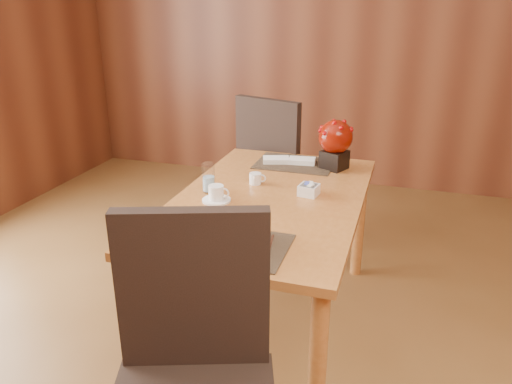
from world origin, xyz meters
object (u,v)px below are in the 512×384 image
(coffee_cup, at_px, (216,194))
(near_chair, at_px, (193,369))
(soup_setting, at_px, (225,231))
(water_glass, at_px, (209,178))
(sugar_caddy, at_px, (309,190))
(bread_plate, at_px, (149,232))
(creamer_jug, at_px, (255,179))
(far_chair, at_px, (278,164))
(berry_decor, at_px, (335,141))
(dining_table, at_px, (269,215))

(coffee_cup, xyz_separation_m, near_chair, (0.30, -0.97, -0.17))
(soup_setting, height_order, water_glass, water_glass)
(sugar_caddy, xyz_separation_m, bread_plate, (-0.55, -0.63, -0.02))
(bread_plate, distance_m, near_chair, 0.72)
(soup_setting, relative_size, water_glass, 1.94)
(soup_setting, distance_m, coffee_cup, 0.45)
(water_glass, distance_m, near_chair, 1.16)
(creamer_jug, bearing_deg, far_chair, 85.27)
(berry_decor, bearing_deg, creamer_jug, -133.49)
(soup_setting, height_order, berry_decor, berry_decor)
(coffee_cup, distance_m, near_chair, 1.03)
(dining_table, distance_m, coffee_cup, 0.30)
(coffee_cup, bearing_deg, water_glass, 127.72)
(creamer_jug, distance_m, berry_decor, 0.54)
(water_glass, bearing_deg, bread_plate, -96.16)
(soup_setting, relative_size, berry_decor, 1.02)
(coffee_cup, bearing_deg, bread_plate, -108.39)
(water_glass, xyz_separation_m, berry_decor, (0.55, 0.56, 0.09))
(far_chair, bearing_deg, berry_decor, 154.65)
(near_chair, bearing_deg, bread_plate, 109.31)
(sugar_caddy, height_order, berry_decor, berry_decor)
(coffee_cup, relative_size, far_chair, 0.13)
(coffee_cup, xyz_separation_m, sugar_caddy, (0.41, 0.21, -0.01))
(far_chair, bearing_deg, dining_table, 120.76)
(water_glass, height_order, far_chair, far_chair)
(sugar_caddy, bearing_deg, bread_plate, -131.26)
(sugar_caddy, bearing_deg, coffee_cup, -152.94)
(creamer_jug, bearing_deg, bread_plate, -120.55)
(soup_setting, height_order, near_chair, near_chair)
(soup_setting, distance_m, water_glass, 0.58)
(coffee_cup, xyz_separation_m, water_glass, (-0.08, 0.11, 0.04))
(creamer_jug, bearing_deg, soup_setting, -93.62)
(creamer_jug, xyz_separation_m, bread_plate, (-0.25, -0.70, -0.02))
(sugar_caddy, height_order, bread_plate, sugar_caddy)
(bread_plate, xyz_separation_m, far_chair, (0.16, 1.50, -0.15))
(bread_plate, relative_size, near_chair, 0.14)
(sugar_caddy, height_order, near_chair, near_chair)
(water_glass, distance_m, bread_plate, 0.53)
(dining_table, bearing_deg, water_glass, -176.02)
(creamer_jug, relative_size, sugar_caddy, 0.90)
(sugar_caddy, bearing_deg, creamer_jug, 166.21)
(dining_table, xyz_separation_m, near_chair, (0.07, -1.10, -0.04))
(creamer_jug, relative_size, near_chair, 0.08)
(water_glass, relative_size, near_chair, 0.14)
(water_glass, bearing_deg, far_chair, 84.17)
(berry_decor, distance_m, far_chair, 0.69)
(berry_decor, bearing_deg, sugar_caddy, -96.81)
(sugar_caddy, xyz_separation_m, berry_decor, (0.05, 0.45, 0.13))
(sugar_caddy, distance_m, near_chair, 1.20)
(coffee_cup, distance_m, far_chair, 1.10)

